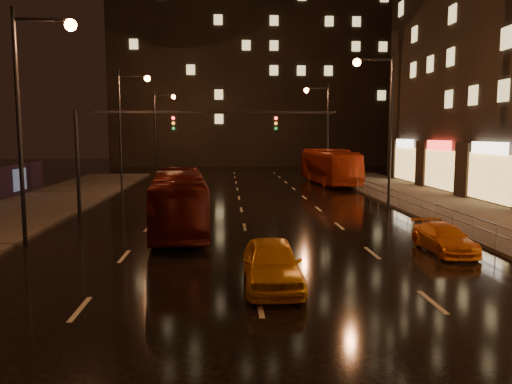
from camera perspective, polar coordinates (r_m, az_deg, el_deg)
ground at (r=30.02m, az=-1.59°, el=-2.61°), size 140.00×140.00×0.00m
sidewalk_right at (r=28.91m, az=26.64°, el=-3.53°), size 7.00×70.00×0.15m
building_distant at (r=82.81m, az=0.09°, el=15.81°), size 44.00×16.00×36.00m
traffic_signal at (r=29.90m, az=-11.41°, el=6.34°), size 15.31×0.32×6.20m
railing_right at (r=30.02m, az=18.39°, el=-1.22°), size 0.05×56.00×1.00m
bus_red at (r=25.36m, az=-8.79°, el=-0.99°), size 3.46×10.89×2.98m
bus_curb at (r=48.81m, az=8.37°, el=2.90°), size 3.72×12.32×3.38m
taxi_near at (r=15.95m, az=1.83°, el=-8.16°), size 1.82×4.45×1.51m
taxi_far at (r=21.96m, az=20.73°, el=-4.98°), size 1.69×3.94×1.13m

